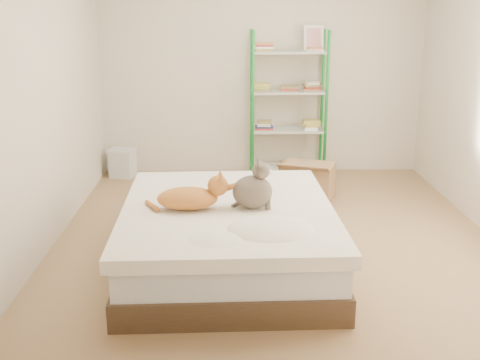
{
  "coord_description": "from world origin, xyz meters",
  "views": [
    {
      "loc": [
        -0.41,
        -5.05,
        1.97
      ],
      "look_at": [
        -0.31,
        -0.44,
        0.62
      ],
      "focal_mm": 45.0,
      "sensor_mm": 36.0,
      "label": 1
    }
  ],
  "objects_px": {
    "cardboard_box": "(307,181)",
    "white_bin": "(123,163)",
    "grey_cat": "(253,185)",
    "shelf_unit": "(289,103)",
    "bed": "(228,237)",
    "orange_cat": "(187,196)"
  },
  "relations": [
    {
      "from": "cardboard_box",
      "to": "white_bin",
      "type": "relative_size",
      "value": 1.86
    },
    {
      "from": "grey_cat",
      "to": "shelf_unit",
      "type": "bearing_deg",
      "value": -10.02
    },
    {
      "from": "bed",
      "to": "white_bin",
      "type": "distance_m",
      "value": 2.87
    },
    {
      "from": "grey_cat",
      "to": "shelf_unit",
      "type": "xyz_separation_m",
      "value": [
        0.53,
        2.67,
        0.18
      ]
    },
    {
      "from": "orange_cat",
      "to": "grey_cat",
      "type": "distance_m",
      "value": 0.49
    },
    {
      "from": "shelf_unit",
      "to": "cardboard_box",
      "type": "height_order",
      "value": "shelf_unit"
    },
    {
      "from": "grey_cat",
      "to": "white_bin",
      "type": "bearing_deg",
      "value": 29.61
    },
    {
      "from": "shelf_unit",
      "to": "orange_cat",
      "type": "bearing_deg",
      "value": -110.64
    },
    {
      "from": "orange_cat",
      "to": "shelf_unit",
      "type": "distance_m",
      "value": 2.89
    },
    {
      "from": "bed",
      "to": "grey_cat",
      "type": "distance_m",
      "value": 0.47
    },
    {
      "from": "grey_cat",
      "to": "white_bin",
      "type": "height_order",
      "value": "grey_cat"
    },
    {
      "from": "grey_cat",
      "to": "cardboard_box",
      "type": "xyz_separation_m",
      "value": [
        0.65,
        1.77,
        -0.5
      ]
    },
    {
      "from": "orange_cat",
      "to": "shelf_unit",
      "type": "xyz_separation_m",
      "value": [
        1.01,
        2.69,
        0.26
      ]
    },
    {
      "from": "shelf_unit",
      "to": "white_bin",
      "type": "relative_size",
      "value": 5.0
    },
    {
      "from": "orange_cat",
      "to": "cardboard_box",
      "type": "distance_m",
      "value": 2.16
    },
    {
      "from": "orange_cat",
      "to": "shelf_unit",
      "type": "bearing_deg",
      "value": 66.7
    },
    {
      "from": "orange_cat",
      "to": "grey_cat",
      "type": "xyz_separation_m",
      "value": [
        0.48,
        0.02,
        0.07
      ]
    },
    {
      "from": "white_bin",
      "to": "grey_cat",
      "type": "bearing_deg",
      "value": -61.63
    },
    {
      "from": "bed",
      "to": "grey_cat",
      "type": "xyz_separation_m",
      "value": [
        0.19,
        -0.05,
        0.43
      ]
    },
    {
      "from": "orange_cat",
      "to": "shelf_unit",
      "type": "height_order",
      "value": "shelf_unit"
    },
    {
      "from": "bed",
      "to": "grey_cat",
      "type": "relative_size",
      "value": 5.55
    },
    {
      "from": "orange_cat",
      "to": "white_bin",
      "type": "xyz_separation_m",
      "value": [
        -0.94,
        2.66,
        -0.44
      ]
    }
  ]
}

